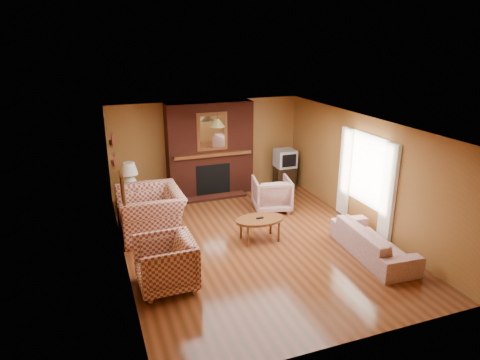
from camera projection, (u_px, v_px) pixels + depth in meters
name	position (u px, v px, depth m)	size (l,w,h in m)	color
floor	(253.00, 241.00, 8.66)	(6.50, 6.50, 0.00)	#4B2510
ceiling	(254.00, 124.00, 7.89)	(6.50, 6.50, 0.00)	silver
wall_back	(207.00, 147.00, 11.16)	(6.50, 6.50, 0.00)	olive
wall_front	(349.00, 265.00, 5.38)	(6.50, 6.50, 0.00)	olive
wall_left	(120.00, 202.00, 7.46)	(6.50, 6.50, 0.00)	olive
wall_right	(362.00, 172.00, 9.09)	(6.50, 6.50, 0.00)	olive
fireplace	(210.00, 150.00, 10.93)	(2.20, 0.82, 2.40)	#49190F
window_right	(366.00, 178.00, 8.92)	(0.10, 1.85, 2.00)	beige
bookshelf	(113.00, 150.00, 9.02)	(0.09, 0.55, 0.71)	brown
botanical_print	(122.00, 188.00, 7.09)	(0.05, 0.40, 0.50)	brown
pendant_light	(217.00, 123.00, 10.06)	(0.36, 0.36, 0.48)	black
plaid_loveseat	(151.00, 212.00, 8.88)	(1.45, 1.26, 0.94)	maroon
plaid_armchair	(166.00, 264.00, 6.95)	(0.92, 0.94, 0.86)	maroon
floral_sofa	(373.00, 242.00, 8.00)	(1.96, 0.77, 0.57)	#B5AB8C
floral_armchair	(272.00, 194.00, 10.12)	(0.84, 0.87, 0.79)	#B5AB8C
coffee_table	(260.00, 221.00, 8.58)	(0.99, 0.62, 0.49)	brown
side_table	(132.00, 200.00, 10.06)	(0.40, 0.40, 0.54)	brown
table_lamp	(129.00, 175.00, 9.86)	(0.40, 0.40, 0.66)	silver
tv_stand	(284.00, 177.00, 11.72)	(0.52, 0.47, 0.57)	black
crt_tv	(285.00, 158.00, 11.55)	(0.53, 0.53, 0.48)	#AEB0B6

